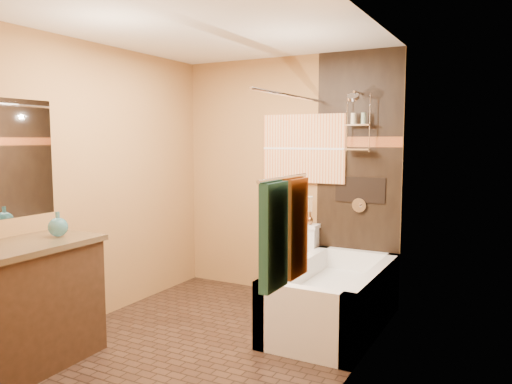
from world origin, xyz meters
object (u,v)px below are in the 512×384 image
Objects in this scene: sunset_painting at (304,149)px; vanity at (26,304)px; bathtub at (334,303)px; toilet at (292,264)px.

vanity is at bearing -114.43° from sunset_painting.
sunset_painting is 0.60× the size of bathtub.
sunset_painting reaches higher than bathtub.
bathtub is at bearing 43.94° from vanity.
sunset_painting reaches higher than vanity.
sunset_painting reaches higher than toilet.
toilet is (-0.00, -0.26, -1.16)m from sunset_painting.
sunset_painting is 1.63m from bathtub.
vanity is (-1.12, -2.48, -1.09)m from sunset_painting.
bathtub is 1.93× the size of toilet.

